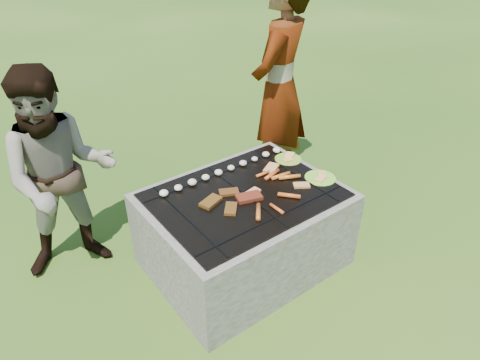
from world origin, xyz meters
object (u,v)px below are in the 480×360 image
Objects in this scene: fire_pit at (244,232)px; bystander at (62,177)px; plate_far at (288,159)px; cook at (279,90)px; plate_near at (320,178)px.

fire_pit is 1.29m from bystander.
bystander is (-1.53, 0.55, 0.14)m from plate_far.
bystander is at bearing 160.15° from plate_far.
cook is at bearing 37.28° from fire_pit.
plate_far is at bearing 89.64° from plate_near.
fire_pit is 5.68× the size of plate_far.
bystander is at bearing 149.66° from plate_near.
fire_pit is 4.84× the size of plate_near.
bystander is (-0.96, 0.73, 0.47)m from fire_pit.
cook is 1.27× the size of bystander.
cook is (0.88, 0.67, 0.67)m from fire_pit.
plate_near is (0.56, -0.16, 0.33)m from fire_pit.
plate_near is 0.95m from cook.
cook is at bearing 13.34° from bystander.
cook is (0.31, 0.49, 0.34)m from plate_far.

